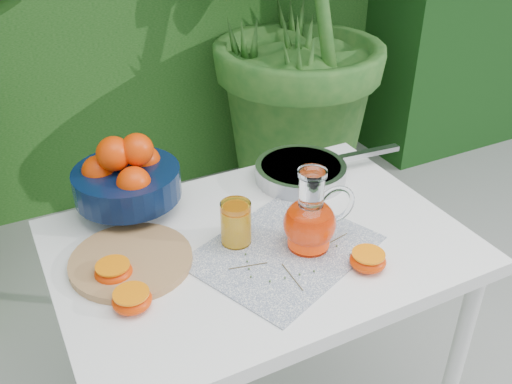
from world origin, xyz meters
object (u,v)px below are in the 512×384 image
cutting_board (131,261)px  juice_pitcher (311,221)px  saute_pan (302,171)px  white_table (260,266)px  fruit_bowl (126,176)px

cutting_board → juice_pitcher: juice_pitcher is taller
cutting_board → juice_pitcher: (0.41, -0.13, 0.07)m
juice_pitcher → saute_pan: 0.33m
white_table → saute_pan: bearing=40.5°
juice_pitcher → fruit_bowl: bearing=133.3°
white_table → fruit_bowl: (-0.25, 0.28, 0.18)m
cutting_board → saute_pan: 0.58m
white_table → juice_pitcher: 0.20m
juice_pitcher → saute_pan: size_ratio=0.44×
white_table → juice_pitcher: bearing=-38.9°
white_table → fruit_bowl: fruit_bowl is taller
cutting_board → fruit_bowl: size_ratio=1.01×
white_table → cutting_board: cutting_board is taller
cutting_board → fruit_bowl: bearing=74.1°
white_table → fruit_bowl: bearing=130.7°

